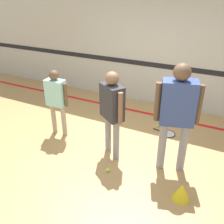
# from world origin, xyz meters

# --- Properties ---
(ground_plane) EXTENTS (16.00, 16.00, 0.00)m
(ground_plane) POSITION_xyz_m (0.00, 0.00, 0.00)
(ground_plane) COLOR tan
(wall_back) EXTENTS (16.00, 0.07, 3.20)m
(wall_back) POSITION_xyz_m (0.00, 2.42, 1.60)
(wall_back) COLOR beige
(wall_back) RESTS_ON ground_plane
(floor_stripe) EXTENTS (14.40, 0.10, 0.01)m
(floor_stripe) POSITION_xyz_m (0.00, 1.75, 0.00)
(floor_stripe) COLOR red
(floor_stripe) RESTS_ON ground_plane
(person_instructor) EXTENTS (0.51, 0.45, 1.58)m
(person_instructor) POSITION_xyz_m (-0.02, -0.08, 0.98)
(person_instructor) COLOR gray
(person_instructor) RESTS_ON ground_plane
(person_student_left) EXTENTS (0.52, 0.22, 1.37)m
(person_student_left) POSITION_xyz_m (-1.32, 0.07, 0.85)
(person_student_left) COLOR tan
(person_student_left) RESTS_ON ground_plane
(person_student_right) EXTENTS (0.67, 0.42, 1.83)m
(person_student_right) POSITION_xyz_m (1.04, 0.01, 1.13)
(person_student_right) COLOR gray
(person_student_right) RESTS_ON ground_plane
(racket_spare_on_floor) EXTENTS (0.53, 0.38, 0.03)m
(racket_spare_on_floor) POSITION_xyz_m (0.71, 1.05, 0.01)
(racket_spare_on_floor) COLOR #28282D
(racket_spare_on_floor) RESTS_ON ground_plane
(tennis_ball_near_instructor) EXTENTS (0.07, 0.07, 0.07)m
(tennis_ball_near_instructor) POSITION_xyz_m (0.14, -0.56, 0.03)
(tennis_ball_near_instructor) COLOR #CCE038
(tennis_ball_near_instructor) RESTS_ON ground_plane
(tennis_ball_by_spare_racket) EXTENTS (0.07, 0.07, 0.07)m
(tennis_ball_by_spare_racket) POSITION_xyz_m (0.47, 1.25, 0.03)
(tennis_ball_by_spare_racket) COLOR #CCE038
(tennis_ball_by_spare_racket) RESTS_ON ground_plane
(training_cone) EXTENTS (0.26, 0.26, 0.27)m
(training_cone) POSITION_xyz_m (1.36, -0.61, 0.13)
(training_cone) COLOR yellow
(training_cone) RESTS_ON ground_plane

